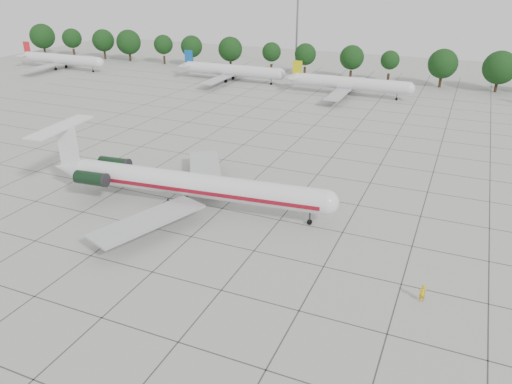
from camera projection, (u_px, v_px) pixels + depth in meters
ground at (280, 220)px, 62.02m from camera, size 260.00×260.00×0.00m
apron_joints at (315, 177)px, 74.54m from camera, size 170.00×170.00×0.02m
main_airliner at (180, 183)px, 64.36m from camera, size 39.87×31.23×9.36m
ground_crew at (422, 293)px, 46.70m from camera, size 0.82×0.74×1.89m
bg_airliner_a at (62, 59)px, 149.55m from camera, size 28.24×27.20×7.40m
bg_airliner_b at (232, 70)px, 134.12m from camera, size 28.24×27.20×7.40m
bg_airliner_c at (349, 84)px, 119.41m from camera, size 28.24×27.20×7.40m
tree_line at (352, 58)px, 134.68m from camera, size 249.86×8.44×10.22m
floodlight_mast at (297, 20)px, 143.66m from camera, size 1.60×1.60×25.45m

